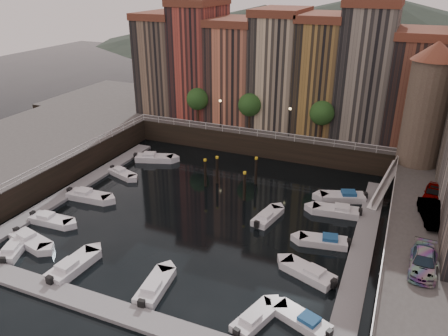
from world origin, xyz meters
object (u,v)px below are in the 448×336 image
at_px(corner_tower, 428,103).
at_px(car_b, 432,214).
at_px(car_c, 423,263).
at_px(boat_left_2, 88,196).
at_px(boat_left_1, 51,220).
at_px(car_a, 433,194).
at_px(mooring_pilings, 230,175).
at_px(gangway, 385,183).
at_px(boat_left_0, 30,240).

relative_size(corner_tower, car_b, 2.93).
bearing_deg(car_c, boat_left_2, 175.44).
bearing_deg(car_b, boat_left_1, -176.08).
bearing_deg(corner_tower, car_a, -80.13).
distance_m(mooring_pilings, boat_left_2, 16.25).
xyz_separation_m(car_b, car_c, (-0.66, -7.92, -0.10)).
xyz_separation_m(corner_tower, gangway, (-2.90, -4.50, -8.28)).
relative_size(gangway, car_b, 1.77).
xyz_separation_m(mooring_pilings, boat_left_1, (-13.72, -14.48, -1.28)).
relative_size(gangway, boat_left_1, 1.74).
xyz_separation_m(gangway, car_b, (4.35, -9.16, 1.86)).
bearing_deg(corner_tower, boat_left_2, -151.97).
distance_m(boat_left_1, boat_left_2, 5.65).
height_order(gangway, car_c, car_c).
relative_size(corner_tower, mooring_pilings, 2.36).
bearing_deg(gangway, boat_left_1, -148.27).
xyz_separation_m(boat_left_1, car_b, (34.85, 9.69, 3.41)).
height_order(boat_left_0, car_a, car_a).
distance_m(gangway, boat_left_2, 33.15).
bearing_deg(gangway, car_b, -64.60).
relative_size(mooring_pilings, car_b, 1.24).
xyz_separation_m(mooring_pilings, car_c, (20.47, -12.70, 2.03)).
height_order(corner_tower, car_b, corner_tower).
xyz_separation_m(boat_left_0, car_b, (33.87, 13.35, 3.40)).
height_order(boat_left_1, boat_left_2, boat_left_2).
relative_size(gangway, car_c, 1.78).
distance_m(car_a, car_c, 12.41).
height_order(boat_left_2, car_a, car_a).
bearing_deg(mooring_pilings, car_c, -31.81).
xyz_separation_m(corner_tower, car_b, (1.45, -13.66, -6.42)).
bearing_deg(boat_left_2, mooring_pilings, 29.28).
bearing_deg(boat_left_2, car_a, 9.98).
bearing_deg(boat_left_0, mooring_pilings, 67.91).
bearing_deg(car_a, boat_left_2, -158.33).
height_order(corner_tower, boat_left_0, corner_tower).
height_order(corner_tower, car_c, corner_tower).
height_order(mooring_pilings, boat_left_1, mooring_pilings).
relative_size(gangway, mooring_pilings, 1.42).
xyz_separation_m(gangway, car_c, (3.69, -17.08, 1.76)).
xyz_separation_m(corner_tower, car_a, (1.60, -9.19, -6.51)).
distance_m(boat_left_0, boat_left_1, 3.79).
bearing_deg(car_c, mooring_pilings, 150.10).
distance_m(gangway, boat_left_0, 37.16).
relative_size(boat_left_0, boat_left_2, 0.95).
bearing_deg(mooring_pilings, boat_left_2, -146.97).
bearing_deg(corner_tower, mooring_pilings, -155.71).
bearing_deg(boat_left_1, mooring_pilings, 43.94).
xyz_separation_m(boat_left_0, car_c, (33.21, 5.44, 3.30)).
bearing_deg(boat_left_2, boat_left_0, -88.54).
xyz_separation_m(corner_tower, boat_left_1, (-33.40, -23.36, -9.83)).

